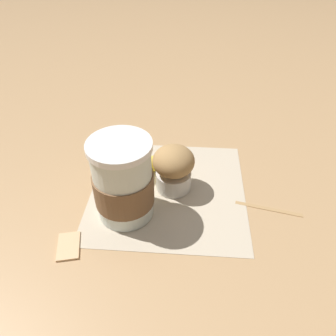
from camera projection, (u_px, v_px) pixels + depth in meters
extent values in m
plane|color=tan|center=(168.00, 190.00, 0.58)|extent=(3.00, 3.00, 0.00)
cube|color=beige|center=(168.00, 190.00, 0.58)|extent=(0.27, 0.27, 0.00)
cylinder|color=silver|center=(123.00, 183.00, 0.50)|extent=(0.09, 0.09, 0.13)
cylinder|color=white|center=(119.00, 146.00, 0.46)|extent=(0.09, 0.09, 0.01)
cylinder|color=brown|center=(124.00, 188.00, 0.51)|extent=(0.09, 0.09, 0.05)
cylinder|color=white|center=(173.00, 180.00, 0.58)|extent=(0.06, 0.06, 0.03)
ellipsoid|color=#AD8451|center=(174.00, 161.00, 0.55)|extent=(0.07, 0.07, 0.05)
ellipsoid|color=yellow|center=(156.00, 163.00, 0.61)|extent=(0.05, 0.06, 0.03)
ellipsoid|color=yellow|center=(137.00, 177.00, 0.58)|extent=(0.07, 0.06, 0.03)
ellipsoid|color=brown|center=(125.00, 196.00, 0.55)|extent=(0.06, 0.04, 0.03)
cube|color=#E0B27F|center=(68.00, 245.00, 0.48)|extent=(0.06, 0.04, 0.01)
cube|color=tan|center=(269.00, 209.00, 0.55)|extent=(0.03, 0.11, 0.00)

